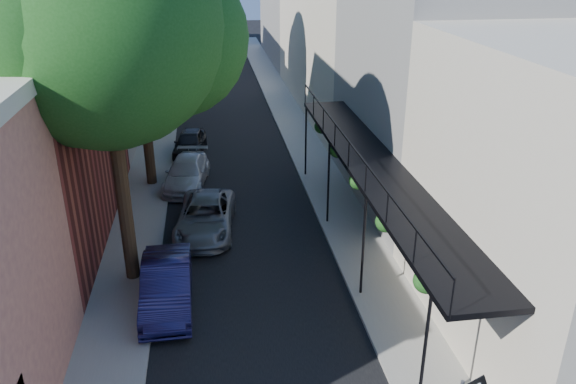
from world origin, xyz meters
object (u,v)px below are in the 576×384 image
object	(u,v)px
parked_car_b	(167,285)
parked_car_e	(190,143)
oak_near	(120,30)
parked_car_c	(206,217)
parked_car_d	(187,173)
oak_mid	(146,24)

from	to	relation	value
parked_car_b	parked_car_e	distance (m)	13.57
oak_near	parked_car_b	bearing A→B (deg)	-67.61
oak_near	parked_car_c	size ratio (longest dim) A/B	2.54
parked_car_c	parked_car_e	xyz separation A→B (m)	(-0.72, 8.94, -0.00)
parked_car_b	parked_car_d	distance (m)	9.31
oak_near	parked_car_b	size ratio (longest dim) A/B	2.76
parked_car_b	parked_car_c	bearing A→B (deg)	74.26
oak_near	parked_car_e	distance (m)	13.82
oak_mid	parked_car_e	world-z (taller)	oak_mid
parked_car_d	parked_car_b	bearing A→B (deg)	-84.52
oak_near	parked_car_d	world-z (taller)	oak_near
oak_near	parked_car_d	xyz separation A→B (m)	(1.17, 7.44, -7.26)
parked_car_c	parked_car_e	bearing A→B (deg)	100.90
parked_car_e	oak_mid	bearing A→B (deg)	-102.14
oak_mid	parked_car_e	xyz separation A→B (m)	(1.29, 3.73, -6.43)
oak_mid	parked_car_d	xyz separation A→B (m)	(1.22, -0.53, -6.44)
oak_mid	parked_car_d	distance (m)	6.57
parked_car_c	parked_car_e	size ratio (longest dim) A/B	1.23
oak_mid	parked_car_b	world-z (taller)	oak_mid
parked_car_c	parked_car_d	size ratio (longest dim) A/B	1.06
parked_car_c	oak_mid	bearing A→B (deg)	117.44
parked_car_c	oak_near	bearing A→B (deg)	-119.24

